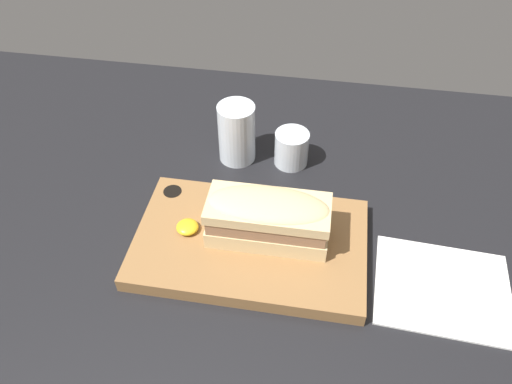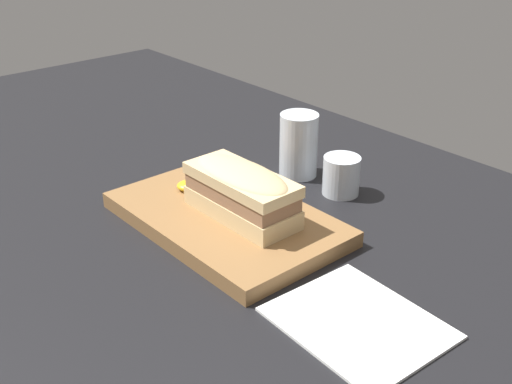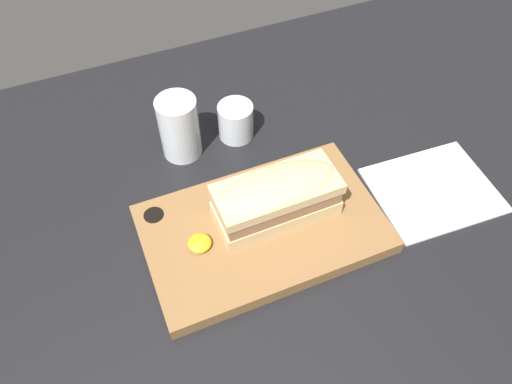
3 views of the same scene
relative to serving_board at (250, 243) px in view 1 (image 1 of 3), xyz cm
name	(u,v)px [view 1 (image 1 of 3)]	position (x,y,z in cm)	size (l,w,h in cm)	color
dining_table	(229,240)	(-3.81, 1.88, -2.22)	(195.51, 96.83, 2.00)	black
serving_board	(250,243)	(0.00, 0.00, 0.00)	(35.45, 21.99, 2.50)	olive
sandwich	(268,216)	(2.62, 1.02, 5.49)	(18.29, 8.04, 7.95)	#DBBC84
mustard_dollop	(187,227)	(-9.81, 0.03, 1.90)	(3.45, 3.45, 1.38)	gold
water_glass	(237,136)	(-6.04, 21.17, 3.66)	(6.72, 6.72, 11.26)	silver
wine_glass	(291,150)	(3.98, 21.33, 1.71)	(6.17, 6.17, 6.53)	silver
napkin	(442,289)	(29.04, -3.02, -1.02)	(20.08, 17.00, 0.40)	white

